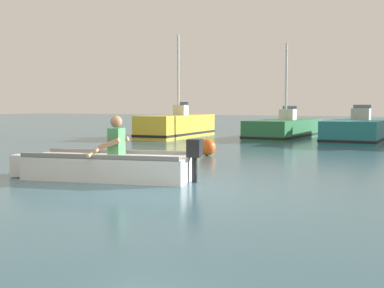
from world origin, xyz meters
TOP-DOWN VIEW (x-y plane):
  - ground_plane at (0.00, 0.00)m, footprint 120.00×120.00m
  - rowboat_with_person at (-1.47, 0.80)m, footprint 3.71×1.82m
  - moored_boat_yellow at (-6.49, 12.44)m, footprint 1.94×5.32m
  - moored_boat_green at (-2.08, 13.82)m, footprint 2.01×5.10m
  - moored_boat_teal at (1.02, 13.33)m, footprint 1.99×5.00m
  - mooring_buoy at (-1.73, 5.69)m, footprint 0.45×0.45m

SIDE VIEW (x-z plane):
  - ground_plane at x=0.00m, z-range 0.00..0.00m
  - mooring_buoy at x=-1.73m, z-range 0.00..0.45m
  - rowboat_with_person at x=-1.47m, z-range -0.34..0.85m
  - moored_boat_green at x=-2.08m, z-range -1.60..2.37m
  - moored_boat_teal at x=1.02m, z-range -0.31..1.10m
  - moored_boat_yellow at x=-6.49m, z-range -1.75..2.68m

